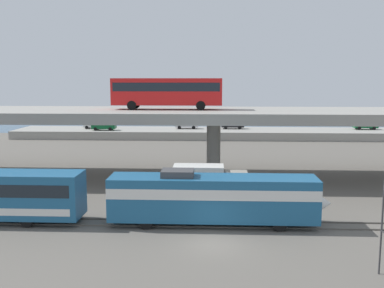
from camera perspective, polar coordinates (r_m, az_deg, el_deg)
The scene contains 14 objects.
ground_plane at distance 30.42m, azimuth 2.73°, elevation -12.64°, with size 260.00×260.00×0.00m, color #605B54.
rail_strip_near at distance 33.45m, azimuth 2.74°, elevation -10.56°, with size 110.00×0.12×0.12m, color #59544C.
rail_strip_far at distance 34.89m, azimuth 2.74°, elevation -9.76°, with size 110.00×0.12×0.12m, color #59544C.
train_locomotive at distance 33.56m, azimuth 4.01°, elevation -6.70°, with size 16.50×3.04×4.18m.
highway_overpass at distance 48.58m, azimuth 2.80°, elevation 3.58°, with size 96.00×12.15×7.56m.
transit_bus_on_overpass at distance 49.22m, azimuth -3.18°, elevation 6.83°, with size 12.00×2.68×3.40m.
service_truck_east at distance 41.11m, azimuth 2.07°, elevation -4.68°, with size 6.80×2.46×3.04m.
pier_parking_lot at distance 84.03m, azimuth 2.75°, elevation 1.37°, with size 74.26×10.08×1.50m, color gray.
parked_car_0 at distance 83.97m, azimuth -11.17°, elevation 2.26°, with size 4.38×1.91×1.50m.
parked_car_1 at distance 89.85m, azimuth 21.25°, elevation 2.24°, with size 4.32×1.94×1.50m.
parked_car_2 at distance 85.22m, azimuth 5.18°, elevation 2.47°, with size 4.26×1.94×1.50m.
parked_car_3 at distance 85.05m, azimuth -0.65°, elevation 2.49°, with size 4.34×1.92×1.50m.
parked_car_4 at distance 87.14m, azimuth -12.32°, elevation 2.44°, with size 4.14×1.91×1.50m.
harbor_water at distance 106.97m, azimuth 2.75°, elevation 2.45°, with size 140.00×36.00×0.01m, color #385B7A.
Camera 1 is at (-0.07, -28.42, 10.86)m, focal length 41.71 mm.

